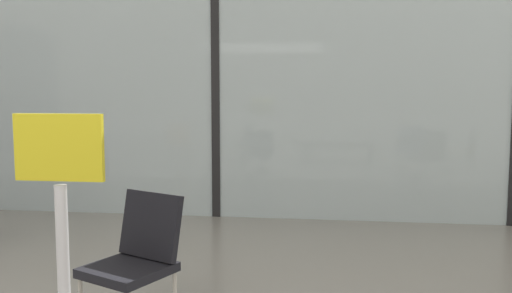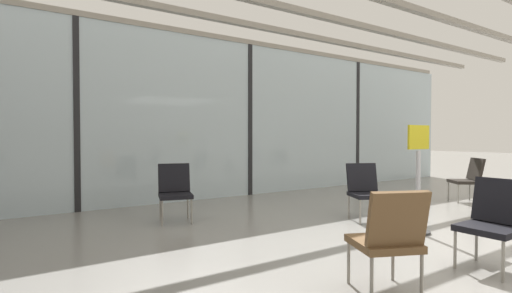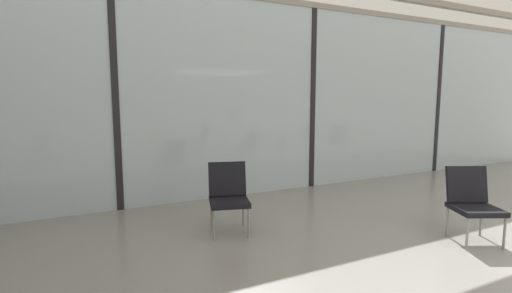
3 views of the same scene
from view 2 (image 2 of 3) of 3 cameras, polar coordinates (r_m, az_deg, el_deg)
name	(u,v)px [view 2 (image 2 of 3)]	position (r m, az deg, el deg)	size (l,w,h in m)	color
ground_plane	(508,257)	(4.94, 34.29, -13.80)	(60.00, 60.00, 0.00)	gray
glass_curtain_wall	(249,120)	(8.29, -1.08, 4.10)	(14.00, 0.08, 3.34)	silver
window_mullion_0	(76,115)	(7.07, -25.89, 4.43)	(0.10, 0.12, 3.34)	black
window_mullion_1	(249,120)	(8.29, -1.08, 4.10)	(0.10, 0.12, 3.34)	black
window_mullion_2	(357,123)	(10.58, 15.19, 3.46)	(0.10, 0.12, 3.34)	black
parked_airplane	(190,120)	(13.92, -10.18, 4.09)	(13.75, 3.88, 3.88)	silver
lounge_chair_0	(389,235)	(3.23, 19.76, -12.67)	(0.65, 0.67, 0.87)	brown
lounge_chair_1	(175,189)	(5.84, -12.36, -6.34)	(0.60, 0.63, 0.87)	black
lounge_chair_3	(469,177)	(8.50, 29.91, -4.08)	(0.71, 0.70, 0.87)	#28231E
lounge_chair_5	(493,218)	(4.32, 32.67, -9.25)	(0.53, 0.49, 0.87)	black
lounge_chair_6	(365,188)	(6.00, 16.43, -6.15)	(0.66, 0.68, 0.87)	black
info_sign	(418,182)	(5.41, 23.65, -5.07)	(0.44, 0.32, 1.44)	#333333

